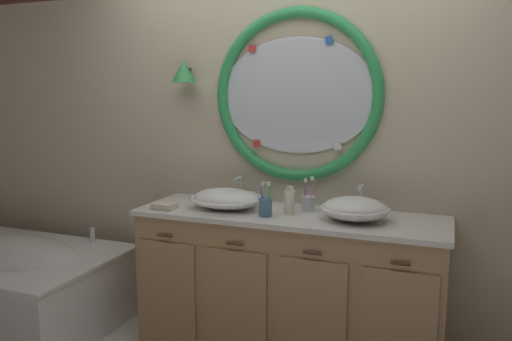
{
  "coord_description": "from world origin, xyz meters",
  "views": [
    {
      "loc": [
        0.98,
        -2.53,
        1.62
      ],
      "look_at": [
        -0.1,
        0.25,
        1.14
      ],
      "focal_mm": 35.43,
      "sensor_mm": 36.0,
      "label": 1
    }
  ],
  "objects_px": {
    "bathtub": "(4,279)",
    "sink_basin_right": "(355,209)",
    "sink_basin_left": "(226,199)",
    "toothbrush_holder_left": "(265,206)",
    "toothbrush_holder_right": "(308,202)",
    "soap_dispenser": "(290,201)",
    "folded_hand_towel": "(164,206)"
  },
  "relations": [
    {
      "from": "sink_basin_left",
      "to": "toothbrush_holder_left",
      "type": "distance_m",
      "value": 0.31
    },
    {
      "from": "bathtub",
      "to": "folded_hand_towel",
      "type": "bearing_deg",
      "value": 6.63
    },
    {
      "from": "soap_dispenser",
      "to": "sink_basin_left",
      "type": "bearing_deg",
      "value": -179.72
    },
    {
      "from": "toothbrush_holder_right",
      "to": "folded_hand_towel",
      "type": "height_order",
      "value": "toothbrush_holder_right"
    },
    {
      "from": "toothbrush_holder_right",
      "to": "soap_dispenser",
      "type": "relative_size",
      "value": 1.22
    },
    {
      "from": "toothbrush_holder_left",
      "to": "toothbrush_holder_right",
      "type": "xyz_separation_m",
      "value": [
        0.2,
        0.22,
        -0.01
      ]
    },
    {
      "from": "sink_basin_right",
      "to": "folded_hand_towel",
      "type": "distance_m",
      "value": 1.16
    },
    {
      "from": "toothbrush_holder_left",
      "to": "soap_dispenser",
      "type": "relative_size",
      "value": 1.16
    },
    {
      "from": "bathtub",
      "to": "toothbrush_holder_right",
      "type": "bearing_deg",
      "value": 11.4
    },
    {
      "from": "sink_basin_right",
      "to": "soap_dispenser",
      "type": "distance_m",
      "value": 0.38
    },
    {
      "from": "sink_basin_right",
      "to": "toothbrush_holder_left",
      "type": "distance_m",
      "value": 0.51
    },
    {
      "from": "bathtub",
      "to": "sink_basin_left",
      "type": "xyz_separation_m",
      "value": [
        1.57,
        0.29,
        0.64
      ]
    },
    {
      "from": "bathtub",
      "to": "sink_basin_left",
      "type": "height_order",
      "value": "sink_basin_left"
    },
    {
      "from": "sink_basin_right",
      "to": "soap_dispenser",
      "type": "height_order",
      "value": "soap_dispenser"
    },
    {
      "from": "bathtub",
      "to": "soap_dispenser",
      "type": "height_order",
      "value": "soap_dispenser"
    },
    {
      "from": "bathtub",
      "to": "soap_dispenser",
      "type": "relative_size",
      "value": 9.08
    },
    {
      "from": "bathtub",
      "to": "toothbrush_holder_left",
      "type": "height_order",
      "value": "toothbrush_holder_left"
    },
    {
      "from": "bathtub",
      "to": "folded_hand_towel",
      "type": "relative_size",
      "value": 11.15
    },
    {
      "from": "toothbrush_holder_left",
      "to": "soap_dispenser",
      "type": "xyz_separation_m",
      "value": [
        0.12,
        0.1,
        0.02
      ]
    },
    {
      "from": "toothbrush_holder_left",
      "to": "soap_dispenser",
      "type": "height_order",
      "value": "toothbrush_holder_left"
    },
    {
      "from": "toothbrush_holder_left",
      "to": "folded_hand_towel",
      "type": "bearing_deg",
      "value": -174.78
    },
    {
      "from": "soap_dispenser",
      "to": "folded_hand_towel",
      "type": "height_order",
      "value": "soap_dispenser"
    },
    {
      "from": "sink_basin_right",
      "to": "toothbrush_holder_right",
      "type": "bearing_deg",
      "value": 158.12
    },
    {
      "from": "sink_basin_right",
      "to": "toothbrush_holder_right",
      "type": "relative_size",
      "value": 1.8
    },
    {
      "from": "sink_basin_right",
      "to": "toothbrush_holder_left",
      "type": "relative_size",
      "value": 1.89
    },
    {
      "from": "bathtub",
      "to": "sink_basin_right",
      "type": "distance_m",
      "value": 2.47
    },
    {
      "from": "bathtub",
      "to": "sink_basin_left",
      "type": "bearing_deg",
      "value": 10.61
    },
    {
      "from": "toothbrush_holder_left",
      "to": "folded_hand_towel",
      "type": "xyz_separation_m",
      "value": [
        -0.64,
        -0.06,
        -0.04
      ]
    },
    {
      "from": "sink_basin_right",
      "to": "toothbrush_holder_right",
      "type": "distance_m",
      "value": 0.33
    },
    {
      "from": "toothbrush_holder_right",
      "to": "folded_hand_towel",
      "type": "relative_size",
      "value": 1.5
    },
    {
      "from": "sink_basin_left",
      "to": "toothbrush_holder_left",
      "type": "height_order",
      "value": "toothbrush_holder_left"
    },
    {
      "from": "sink_basin_right",
      "to": "folded_hand_towel",
      "type": "height_order",
      "value": "sink_basin_right"
    }
  ]
}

